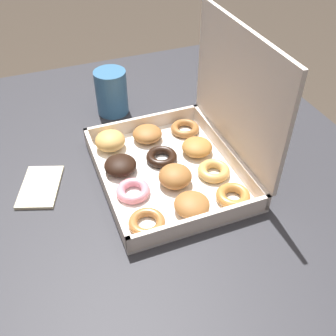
# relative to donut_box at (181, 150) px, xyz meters

# --- Properties ---
(dining_table) EXTENTS (1.18, 1.04, 0.77)m
(dining_table) POSITION_rel_donut_box_xyz_m (0.07, -0.13, -0.14)
(dining_table) COLOR #2D2D33
(dining_table) RESTS_ON ground_plane
(donut_box) EXTENTS (0.31, 0.26, 0.27)m
(donut_box) POSITION_rel_donut_box_xyz_m (0.00, 0.00, 0.00)
(donut_box) COLOR white
(donut_box) RESTS_ON dining_table
(coffee_mug) EXTENTS (0.07, 0.07, 0.10)m
(coffee_mug) POSITION_rel_donut_box_xyz_m (-0.25, -0.07, 0.00)
(coffee_mug) COLOR teal
(coffee_mug) RESTS_ON dining_table
(paper_napkin) EXTENTS (0.13, 0.10, 0.01)m
(paper_napkin) POSITION_rel_donut_box_xyz_m (-0.05, -0.26, -0.05)
(paper_napkin) COLOR beige
(paper_napkin) RESTS_ON dining_table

